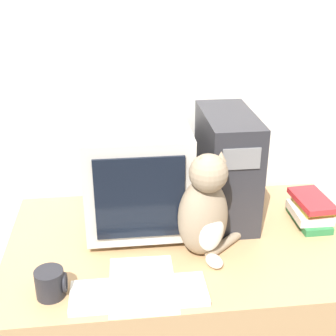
{
  "coord_description": "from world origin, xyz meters",
  "views": [
    {
      "loc": [
        -0.24,
        -1.05,
        1.68
      ],
      "look_at": [
        -0.06,
        0.43,
        1.0
      ],
      "focal_mm": 50.0,
      "sensor_mm": 36.0,
      "label": 1
    }
  ],
  "objects": [
    {
      "name": "paper_sheet",
      "position": [
        -0.18,
        0.15,
        0.72
      ],
      "size": [
        0.22,
        0.3,
        0.0
      ],
      "color": "white",
      "rests_on": "desk"
    },
    {
      "name": "cat",
      "position": [
        0.05,
        0.3,
        0.89
      ],
      "size": [
        0.27,
        0.23,
        0.39
      ],
      "rotation": [
        0.0,
        0.0,
        0.33
      ],
      "color": "gray",
      "rests_on": "desk"
    },
    {
      "name": "book_stack",
      "position": [
        0.5,
        0.46,
        0.77
      ],
      "size": [
        0.14,
        0.22,
        0.1
      ],
      "color": "#28703D",
      "rests_on": "desk"
    },
    {
      "name": "wall_back",
      "position": [
        0.0,
        0.85,
        1.25
      ],
      "size": [
        7.0,
        0.05,
        2.5
      ],
      "color": "silver",
      "rests_on": "ground_plane"
    },
    {
      "name": "pen",
      "position": [
        -0.28,
        0.18,
        0.72
      ],
      "size": [
        0.14,
        0.02,
        0.01
      ],
      "color": "black",
      "rests_on": "desk"
    },
    {
      "name": "desk",
      "position": [
        0.0,
        0.39,
        0.36
      ],
      "size": [
        1.31,
        0.78,
        0.72
      ],
      "color": "tan",
      "rests_on": "ground_plane"
    },
    {
      "name": "mug",
      "position": [
        -0.46,
        0.13,
        0.76
      ],
      "size": [
        0.1,
        0.09,
        0.09
      ],
      "color": "#232328",
      "rests_on": "desk"
    },
    {
      "name": "crt_monitor",
      "position": [
        -0.17,
        0.54,
        0.93
      ],
      "size": [
        0.38,
        0.44,
        0.41
      ],
      "color": "#BCB7AD",
      "rests_on": "desk"
    },
    {
      "name": "computer_tower",
      "position": [
        0.18,
        0.56,
        0.93
      ],
      "size": [
        0.19,
        0.39,
        0.43
      ],
      "color": "#28282D",
      "rests_on": "desk"
    },
    {
      "name": "keyboard",
      "position": [
        -0.19,
        0.1,
        0.73
      ],
      "size": [
        0.42,
        0.15,
        0.02
      ],
      "color": "silver",
      "rests_on": "desk"
    }
  ]
}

